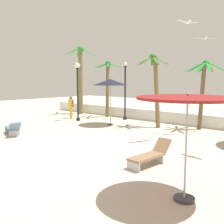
% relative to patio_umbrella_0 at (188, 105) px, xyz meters
% --- Properties ---
extents(ground_plane, '(56.00, 56.00, 0.00)m').
position_rel_patio_umbrella_0_xyz_m(ground_plane, '(-5.84, 0.39, -2.41)').
color(ground_plane, beige).
extents(boundary_wall, '(25.20, 0.30, 0.81)m').
position_rel_patio_umbrella_0_xyz_m(boundary_wall, '(-5.84, 10.09, -2.01)').
color(boundary_wall, silver).
rests_on(boundary_wall, ground_plane).
extents(patio_umbrella_0, '(2.46, 2.46, 2.71)m').
position_rel_patio_umbrella_0_xyz_m(patio_umbrella_0, '(0.00, 0.00, 0.00)').
color(patio_umbrella_0, '#333338').
rests_on(patio_umbrella_0, ground_plane).
extents(patio_umbrella_3, '(2.30, 2.30, 3.10)m').
position_rel_patio_umbrella_0_xyz_m(patio_umbrella_3, '(-8.73, 6.84, 0.42)').
color(patio_umbrella_3, '#333338').
rests_on(patio_umbrella_3, ground_plane).
extents(palm_tree_0, '(2.54, 2.55, 4.18)m').
position_rel_patio_umbrella_0_xyz_m(palm_tree_0, '(-3.55, 9.40, 0.39)').
color(palm_tree_0, brown).
rests_on(palm_tree_0, ground_plane).
extents(palm_tree_1, '(2.91, 2.95, 5.91)m').
position_rel_patio_umbrella_0_xyz_m(palm_tree_1, '(-14.43, 9.26, 1.17)').
color(palm_tree_1, olive).
rests_on(palm_tree_1, ground_plane).
extents(palm_tree_2, '(2.38, 2.22, 4.49)m').
position_rel_patio_umbrella_0_xyz_m(palm_tree_2, '(-11.38, 9.43, 0.45)').
color(palm_tree_2, brown).
rests_on(palm_tree_2, ground_plane).
extents(palm_tree_3, '(2.11, 2.10, 4.65)m').
position_rel_patio_umbrella_0_xyz_m(palm_tree_3, '(-6.11, 8.12, 0.56)').
color(palm_tree_3, brown).
rests_on(palm_tree_3, ground_plane).
extents(lamp_post_0, '(0.31, 0.31, 4.31)m').
position_rel_patio_umbrella_0_xyz_m(lamp_post_0, '(-9.53, 9.35, -0.05)').
color(lamp_post_0, black).
rests_on(lamp_post_0, ground_plane).
extents(lamp_post_1, '(0.40, 0.40, 4.23)m').
position_rel_patio_umbrella_0_xyz_m(lamp_post_1, '(-11.75, 6.61, 0.33)').
color(lamp_post_1, black).
rests_on(lamp_post_1, ground_plane).
extents(lounge_chair_0, '(0.69, 1.92, 0.84)m').
position_rel_patio_umbrella_0_xyz_m(lounge_chair_0, '(-2.16, 1.72, -2.03)').
color(lounge_chair_0, '#B7B7BC').
rests_on(lounge_chair_0, ground_plane).
extents(lounge_chair_1, '(1.96, 1.08, 0.84)m').
position_rel_patio_umbrella_0_xyz_m(lounge_chair_1, '(-10.57, 0.93, -2.02)').
color(lounge_chair_1, '#B7B7BC').
rests_on(lounge_chair_1, ground_plane).
extents(guest_0, '(0.56, 0.25, 1.74)m').
position_rel_patio_umbrella_0_xyz_m(guest_0, '(-12.98, 6.96, -1.35)').
color(guest_0, gold).
rests_on(guest_0, ground_plane).
extents(seagull_0, '(0.98, 0.90, 0.14)m').
position_rel_patio_umbrella_0_xyz_m(seagull_0, '(-2.96, 7.98, 2.77)').
color(seagull_0, white).
extents(seagull_1, '(0.59, 1.23, 0.15)m').
position_rel_patio_umbrella_0_xyz_m(seagull_1, '(-2.87, 5.71, 3.23)').
color(seagull_1, white).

